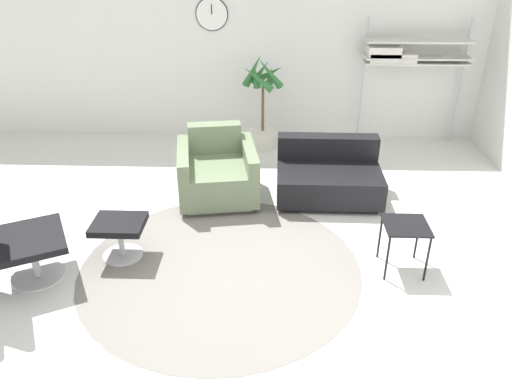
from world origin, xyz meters
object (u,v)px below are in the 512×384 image
object	(u,v)px
ottoman	(120,231)
side_table	(406,230)
armchair_red	(217,173)
couch_low	(328,177)
potted_plant	(263,109)
shelf_unit	(403,56)

from	to	relation	value
ottoman	side_table	distance (m)	2.48
armchair_red	couch_low	size ratio (longest dim) A/B	0.89
potted_plant	side_table	bearing A→B (deg)	-65.07
side_table	shelf_unit	world-z (taller)	shelf_unit
ottoman	armchair_red	distance (m)	1.40
ottoman	shelf_unit	world-z (taller)	shelf_unit
ottoman	couch_low	world-z (taller)	couch_low
side_table	shelf_unit	size ratio (longest dim) A/B	0.27
ottoman	couch_low	bearing A→B (deg)	32.23
couch_low	armchair_red	bearing A→B (deg)	3.17
armchair_red	potted_plant	size ratio (longest dim) A/B	0.79
armchair_red	couch_low	xyz separation A→B (m)	(1.22, 0.05, -0.05)
armchair_red	side_table	bearing A→B (deg)	134.18
ottoman	potted_plant	world-z (taller)	potted_plant
couch_low	shelf_unit	size ratio (longest dim) A/B	0.68
potted_plant	ottoman	bearing A→B (deg)	-114.75
armchair_red	side_table	xyz separation A→B (m)	(1.73, -1.29, 0.11)
couch_low	potted_plant	distance (m)	1.61
shelf_unit	side_table	bearing A→B (deg)	-100.25
shelf_unit	couch_low	bearing A→B (deg)	-123.34
couch_low	side_table	xyz separation A→B (m)	(0.51, -1.34, 0.16)
couch_low	potted_plant	bearing A→B (deg)	-60.87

